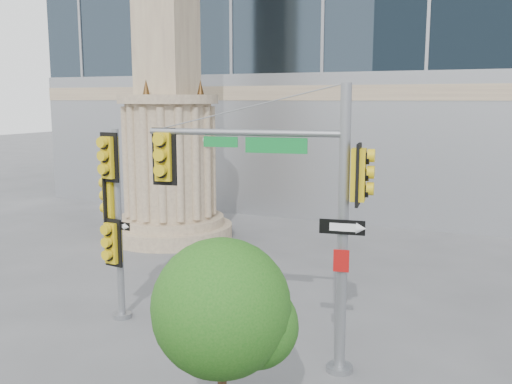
% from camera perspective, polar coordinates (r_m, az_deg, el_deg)
% --- Properties ---
extents(ground, '(120.00, 120.00, 0.00)m').
position_cam_1_polar(ground, '(10.73, -6.99, -18.30)').
color(ground, '#545456').
rests_on(ground, ground).
extents(monument, '(4.40, 4.40, 16.60)m').
position_cam_1_polar(monument, '(20.34, -8.83, 10.75)').
color(monument, gray).
rests_on(monument, ground).
extents(main_signal_pole, '(4.05, 0.94, 5.23)m').
position_cam_1_polar(main_signal_pole, '(10.26, 3.52, -0.37)').
color(main_signal_pole, slate).
rests_on(main_signal_pole, ground).
extents(secondary_signal_pole, '(0.75, 0.61, 4.31)m').
position_cam_1_polar(secondary_signal_pole, '(13.01, -14.07, -1.74)').
color(secondary_signal_pole, slate).
rests_on(secondary_signal_pole, ground).
extents(street_tree, '(1.99, 1.94, 3.09)m').
position_cam_1_polar(street_tree, '(8.03, -3.18, -12.07)').
color(street_tree, gray).
rests_on(street_tree, ground).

